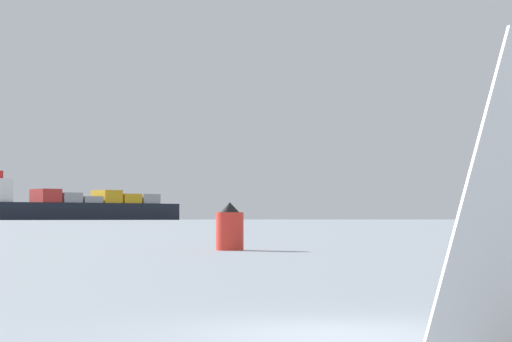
% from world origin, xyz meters
% --- Properties ---
extents(ground_plane, '(4000.00, 4000.00, 0.00)m').
position_xyz_m(ground_plane, '(0.00, 0.00, 0.00)').
color(ground_plane, '#9EA8B2').
extents(cargo_ship, '(150.42, 128.78, 36.62)m').
position_xyz_m(cargo_ship, '(-139.78, 746.85, 9.87)').
color(cargo_ship, black).
rests_on(cargo_ship, ground_plane).
extents(channel_buoy, '(1.36, 1.36, 2.36)m').
position_xyz_m(channel_buoy, '(-2.38, 34.37, 1.07)').
color(channel_buoy, red).
rests_on(channel_buoy, ground_plane).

